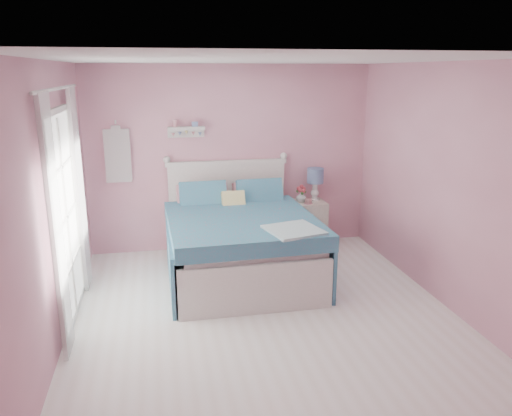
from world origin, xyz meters
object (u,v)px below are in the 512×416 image
object	(u,v)px
vase	(301,197)
bed	(240,243)
table_lamp	(315,178)
teacup	(308,201)
nightstand	(308,224)

from	to	relation	value
vase	bed	bearing A→B (deg)	-141.10
table_lamp	teacup	distance (m)	0.37
nightstand	table_lamp	world-z (taller)	table_lamp
vase	teacup	xyz separation A→B (m)	(0.07, -0.11, -0.04)
bed	teacup	bearing A→B (deg)	31.62
bed	vase	size ratio (longest dim) A/B	14.57
nightstand	table_lamp	bearing A→B (deg)	23.94
bed	vase	bearing A→B (deg)	37.27
table_lamp	teacup	bearing A→B (deg)	-130.89
table_lamp	nightstand	bearing A→B (deg)	-156.06
vase	table_lamp	bearing A→B (deg)	15.39
table_lamp	teacup	xyz separation A→B (m)	(-0.15, -0.17, -0.29)
table_lamp	vase	distance (m)	0.34
nightstand	teacup	world-z (taller)	teacup
nightstand	teacup	xyz separation A→B (m)	(-0.04, -0.13, 0.38)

